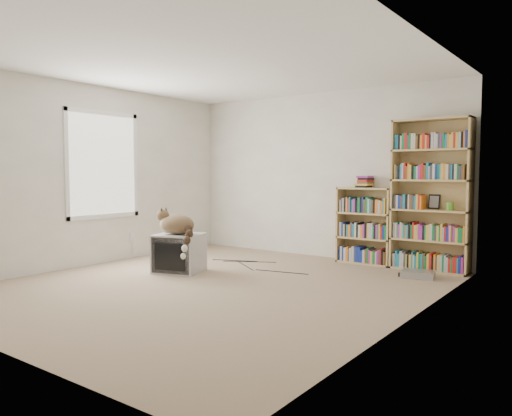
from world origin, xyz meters
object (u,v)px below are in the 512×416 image
Objects in this scene: cat at (178,228)px; bookcase_short at (366,228)px; bookcase_tall at (431,200)px; crt_tv at (179,253)px; dvd_player at (418,274)px.

bookcase_short is (1.64, 2.08, -0.09)m from cat.
bookcase_tall is (2.54, 2.08, 0.35)m from cat.
bookcase_short is (1.70, 2.01, 0.25)m from crt_tv.
bookcase_tall is 1.00m from bookcase_short.
dvd_player is (2.57, 1.53, -0.54)m from cat.
bookcase_short is at bearing 31.41° from crt_tv.
bookcase_tall reaches higher than dvd_player.
bookcase_tall reaches higher than bookcase_short.
crt_tv reaches higher than dvd_player.
bookcase_tall is 1.84× the size of bookcase_short.
bookcase_tall is at bearing 30.66° from cat.
cat is 2.65m from bookcase_short.
bookcase_tall is 5.15× the size of dvd_player.
bookcase_short is at bearing 139.31° from dvd_player.
crt_tv is 1.82× the size of dvd_player.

